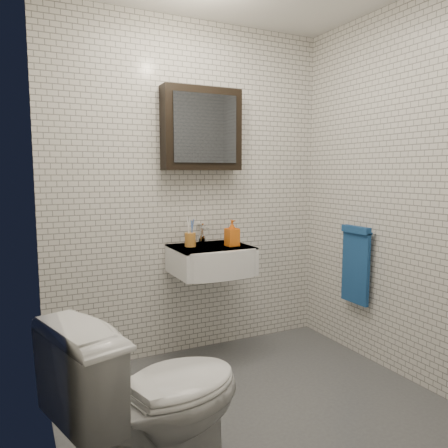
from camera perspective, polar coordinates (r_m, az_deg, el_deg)
name	(u,v)px	position (r m, az deg, el deg)	size (l,w,h in m)	color
ground	(258,408)	(2.79, 4.42, -22.89)	(2.20, 2.00, 0.01)	#45484C
room_shell	(260,157)	(2.43, 4.74, 8.67)	(2.22, 2.02, 2.51)	silver
washbasin	(213,260)	(3.16, -1.45, -4.69)	(0.55, 0.50, 0.20)	white
faucet	(202,234)	(3.31, -2.87, -1.34)	(0.06, 0.20, 0.15)	silver
mirror_cabinet	(202,129)	(3.29, -2.93, 12.26)	(0.60, 0.15, 0.60)	black
towel_rail	(356,262)	(3.40, 16.84, -4.71)	(0.09, 0.30, 0.58)	silver
toothbrush_cup	(190,239)	(3.17, -4.44, -1.96)	(0.09, 0.09, 0.22)	#BC7A2F
soap_bottle	(232,233)	(3.17, 1.06, -1.18)	(0.09, 0.09, 0.19)	orange
toilet	(155,402)	(2.01, -9.02, -21.99)	(0.47, 0.82, 0.84)	silver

